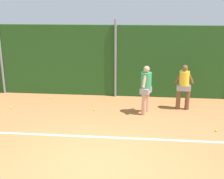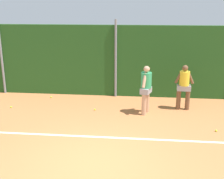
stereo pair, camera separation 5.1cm
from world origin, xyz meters
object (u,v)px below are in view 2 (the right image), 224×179
object	(u,v)px
player_midcourt	(146,87)
tennis_ball_3	(216,131)
player_backcourt_far	(184,85)
tennis_ball_6	(51,97)
tennis_ball_0	(11,107)
tennis_ball_4	(95,109)

from	to	relation	value
player_midcourt	tennis_ball_3	bearing A→B (deg)	-103.85
tennis_ball_3	player_midcourt	bearing A→B (deg)	147.87
player_backcourt_far	tennis_ball_3	size ratio (longest dim) A/B	26.11
player_backcourt_far	tennis_ball_6	size ratio (longest dim) A/B	26.11
tennis_ball_0	tennis_ball_4	xyz separation A→B (m)	(3.28, 0.07, 0.00)
tennis_ball_0	tennis_ball_3	size ratio (longest dim) A/B	1.00
player_backcourt_far	tennis_ball_4	distance (m)	3.48
tennis_ball_0	tennis_ball_3	distance (m)	7.54
player_midcourt	tennis_ball_6	xyz separation A→B (m)	(-4.02, 1.43, -0.97)
tennis_ball_0	tennis_ball_6	size ratio (longest dim) A/B	1.00
tennis_ball_0	tennis_ball_6	xyz separation A→B (m)	(1.16, 1.40, 0.00)
tennis_ball_4	tennis_ball_6	world-z (taller)	same
tennis_ball_3	tennis_ball_6	xyz separation A→B (m)	(-6.25, 2.83, 0.00)
tennis_ball_6	tennis_ball_3	bearing A→B (deg)	-24.36
tennis_ball_0	tennis_ball_6	world-z (taller)	same
player_midcourt	tennis_ball_4	distance (m)	2.14
player_backcourt_far	tennis_ball_3	xyz separation A→B (m)	(0.80, -1.97, -0.94)
player_midcourt	tennis_ball_0	bearing A→B (deg)	107.89
player_backcourt_far	tennis_ball_3	distance (m)	2.32
tennis_ball_0	tennis_ball_4	world-z (taller)	same
tennis_ball_3	tennis_ball_4	size ratio (longest dim) A/B	1.00
player_midcourt	tennis_ball_0	size ratio (longest dim) A/B	26.96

